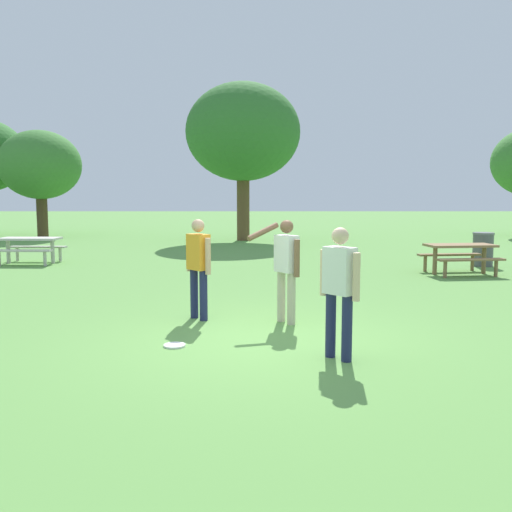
{
  "coord_description": "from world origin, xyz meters",
  "views": [
    {
      "loc": [
        -0.04,
        -7.64,
        2.04
      ],
      "look_at": [
        0.0,
        1.7,
        1.0
      ],
      "focal_mm": 38.99,
      "sensor_mm": 36.0,
      "label": 1
    }
  ],
  "objects_px": {
    "picnic_table_far": "(27,245)",
    "tree_broad_center": "(37,165)",
    "picnic_table_near": "(457,252)",
    "trash_can_beside_table": "(480,249)",
    "person_thrower": "(337,284)",
    "tree_far_right": "(240,133)",
    "person_bystander": "(283,263)",
    "frisbee": "(172,345)",
    "person_catcher": "(196,262)"
  },
  "relations": [
    {
      "from": "trash_can_beside_table",
      "to": "tree_broad_center",
      "type": "bearing_deg",
      "value": 146.76
    },
    {
      "from": "picnic_table_far",
      "to": "person_bystander",
      "type": "bearing_deg",
      "value": -46.96
    },
    {
      "from": "person_catcher",
      "to": "frisbee",
      "type": "height_order",
      "value": "person_catcher"
    },
    {
      "from": "person_catcher",
      "to": "tree_far_right",
      "type": "relative_size",
      "value": 0.24
    },
    {
      "from": "tree_far_right",
      "to": "person_catcher",
      "type": "bearing_deg",
      "value": -91.33
    },
    {
      "from": "trash_can_beside_table",
      "to": "tree_broad_center",
      "type": "distance_m",
      "value": 20.26
    },
    {
      "from": "picnic_table_far",
      "to": "tree_far_right",
      "type": "height_order",
      "value": "tree_far_right"
    },
    {
      "from": "picnic_table_far",
      "to": "person_catcher",
      "type": "bearing_deg",
      "value": -52.13
    },
    {
      "from": "frisbee",
      "to": "person_catcher",
      "type": "bearing_deg",
      "value": 84.35
    },
    {
      "from": "frisbee",
      "to": "picnic_table_far",
      "type": "xyz_separation_m",
      "value": [
        -5.58,
        9.02,
        0.55
      ]
    },
    {
      "from": "person_thrower",
      "to": "person_bystander",
      "type": "relative_size",
      "value": 1.0
    },
    {
      "from": "person_catcher",
      "to": "picnic_table_near",
      "type": "xyz_separation_m",
      "value": [
        6.16,
        5.19,
        -0.38
      ]
    },
    {
      "from": "picnic_table_near",
      "to": "picnic_table_far",
      "type": "xyz_separation_m",
      "value": [
        -11.9,
        2.19,
        0.0
      ]
    },
    {
      "from": "frisbee",
      "to": "picnic_table_near",
      "type": "bearing_deg",
      "value": 47.22
    },
    {
      "from": "person_thrower",
      "to": "tree_far_right",
      "type": "xyz_separation_m",
      "value": [
        -1.59,
        17.98,
        3.78
      ]
    },
    {
      "from": "person_catcher",
      "to": "trash_can_beside_table",
      "type": "relative_size",
      "value": 1.71
    },
    {
      "from": "picnic_table_near",
      "to": "tree_far_right",
      "type": "distance_m",
      "value": 12.75
    },
    {
      "from": "person_bystander",
      "to": "tree_broad_center",
      "type": "bearing_deg",
      "value": 120.77
    },
    {
      "from": "person_catcher",
      "to": "picnic_table_far",
      "type": "xyz_separation_m",
      "value": [
        -5.74,
        7.38,
        -0.38
      ]
    },
    {
      "from": "person_bystander",
      "to": "tree_far_right",
      "type": "distance_m",
      "value": 16.5
    },
    {
      "from": "trash_can_beside_table",
      "to": "tree_far_right",
      "type": "relative_size",
      "value": 0.14
    },
    {
      "from": "person_catcher",
      "to": "person_bystander",
      "type": "distance_m",
      "value": 1.43
    },
    {
      "from": "picnic_table_near",
      "to": "person_thrower",
      "type": "bearing_deg",
      "value": -119.55
    },
    {
      "from": "picnic_table_near",
      "to": "tree_broad_center",
      "type": "height_order",
      "value": "tree_broad_center"
    },
    {
      "from": "picnic_table_far",
      "to": "tree_far_right",
      "type": "distance_m",
      "value": 11.17
    },
    {
      "from": "person_thrower",
      "to": "picnic_table_near",
      "type": "bearing_deg",
      "value": 60.45
    },
    {
      "from": "frisbee",
      "to": "tree_far_right",
      "type": "distance_m",
      "value": 18.04
    },
    {
      "from": "picnic_table_near",
      "to": "tree_far_right",
      "type": "bearing_deg",
      "value": 118.74
    },
    {
      "from": "picnic_table_far",
      "to": "tree_far_right",
      "type": "relative_size",
      "value": 0.25
    },
    {
      "from": "person_thrower",
      "to": "person_catcher",
      "type": "xyz_separation_m",
      "value": [
        -1.96,
        2.22,
        0.0
      ]
    },
    {
      "from": "person_thrower",
      "to": "frisbee",
      "type": "distance_m",
      "value": 2.39
    },
    {
      "from": "tree_broad_center",
      "to": "frisbee",
      "type": "bearing_deg",
      "value": -64.7
    },
    {
      "from": "frisbee",
      "to": "tree_broad_center",
      "type": "distance_m",
      "value": 21.77
    },
    {
      "from": "picnic_table_far",
      "to": "tree_far_right",
      "type": "bearing_deg",
      "value": 53.91
    },
    {
      "from": "picnic_table_near",
      "to": "trash_can_beside_table",
      "type": "height_order",
      "value": "trash_can_beside_table"
    },
    {
      "from": "tree_far_right",
      "to": "person_thrower",
      "type": "bearing_deg",
      "value": -84.94
    },
    {
      "from": "person_bystander",
      "to": "frisbee",
      "type": "bearing_deg",
      "value": -138.81
    },
    {
      "from": "picnic_table_near",
      "to": "tree_far_right",
      "type": "xyz_separation_m",
      "value": [
        -5.79,
        10.57,
        4.16
      ]
    },
    {
      "from": "trash_can_beside_table",
      "to": "person_thrower",
      "type": "bearing_deg",
      "value": -121.12
    },
    {
      "from": "picnic_table_far",
      "to": "tree_broad_center",
      "type": "distance_m",
      "value": 11.39
    },
    {
      "from": "picnic_table_far",
      "to": "trash_can_beside_table",
      "type": "relative_size",
      "value": 1.8
    },
    {
      "from": "person_thrower",
      "to": "person_bystander",
      "type": "distance_m",
      "value": 2.03
    },
    {
      "from": "person_catcher",
      "to": "tree_far_right",
      "type": "height_order",
      "value": "tree_far_right"
    },
    {
      "from": "tree_broad_center",
      "to": "trash_can_beside_table",
      "type": "bearing_deg",
      "value": -33.24
    },
    {
      "from": "person_bystander",
      "to": "trash_can_beside_table",
      "type": "distance_m",
      "value": 9.3
    },
    {
      "from": "person_thrower",
      "to": "picnic_table_far",
      "type": "relative_size",
      "value": 0.95
    },
    {
      "from": "frisbee",
      "to": "picnic_table_near",
      "type": "height_order",
      "value": "picnic_table_near"
    },
    {
      "from": "person_bystander",
      "to": "tree_far_right",
      "type": "relative_size",
      "value": 0.24
    },
    {
      "from": "person_bystander",
      "to": "tree_far_right",
      "type": "height_order",
      "value": "tree_far_right"
    },
    {
      "from": "picnic_table_far",
      "to": "trash_can_beside_table",
      "type": "bearing_deg",
      "value": -2.49
    }
  ]
}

